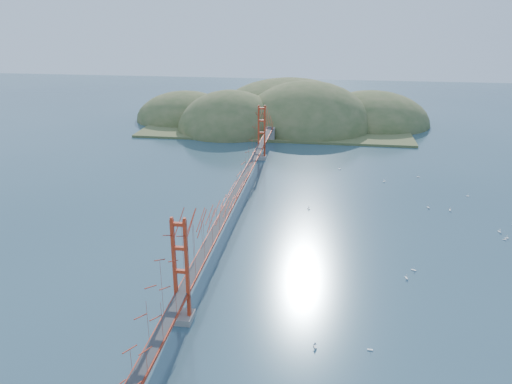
# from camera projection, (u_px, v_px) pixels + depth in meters

# --- Properties ---
(ground) EXTENTS (320.00, 320.00, 0.00)m
(ground) POSITION_uv_depth(u_px,v_px,m) (236.00, 212.00, 80.17)
(ground) COLOR #2C4959
(ground) RESTS_ON ground
(bridge) EXTENTS (2.20, 94.40, 12.00)m
(bridge) POSITION_uv_depth(u_px,v_px,m) (236.00, 170.00, 77.90)
(bridge) COLOR gray
(bridge) RESTS_ON ground
(far_headlands) EXTENTS (84.00, 58.00, 25.00)m
(far_headlands) POSITION_uv_depth(u_px,v_px,m) (287.00, 122.00, 143.41)
(far_headlands) COLOR olive
(far_headlands) RESTS_ON ground
(sailboat_13) EXTENTS (0.60, 0.60, 0.68)m
(sailboat_13) POSITION_uv_depth(u_px,v_px,m) (507.00, 238.00, 70.71)
(sailboat_13) COLOR white
(sailboat_13) RESTS_ON ground
(sailboat_4) EXTENTS (0.61, 0.61, 0.64)m
(sailboat_4) POSITION_uv_depth(u_px,v_px,m) (384.00, 181.00, 93.85)
(sailboat_4) COLOR white
(sailboat_4) RESTS_ON ground
(sailboat_2) EXTENTS (0.49, 0.47, 0.55)m
(sailboat_2) POSITION_uv_depth(u_px,v_px,m) (505.00, 239.00, 70.29)
(sailboat_2) COLOR white
(sailboat_2) RESTS_ON ground
(sailboat_7) EXTENTS (0.56, 0.47, 0.65)m
(sailboat_7) POSITION_uv_depth(u_px,v_px,m) (418.00, 177.00, 96.21)
(sailboat_7) COLOR white
(sailboat_7) RESTS_ON ground
(sailboat_0) EXTENTS (0.58, 0.63, 0.70)m
(sailboat_0) POSITION_uv_depth(u_px,v_px,m) (406.00, 277.00, 60.31)
(sailboat_0) COLOR white
(sailboat_0) RESTS_ON ground
(sailboat_3) EXTENTS (0.59, 0.59, 0.61)m
(sailboat_3) POSITION_uv_depth(u_px,v_px,m) (340.00, 169.00, 101.11)
(sailboat_3) COLOR white
(sailboat_3) RESTS_ON ground
(sailboat_5) EXTENTS (0.65, 0.65, 0.74)m
(sailboat_5) POSITION_uv_depth(u_px,v_px,m) (499.00, 231.00, 72.72)
(sailboat_5) COLOR white
(sailboat_5) RESTS_ON ground
(sailboat_1) EXTENTS (0.62, 0.62, 0.70)m
(sailboat_1) POSITION_uv_depth(u_px,v_px,m) (428.00, 207.00, 81.54)
(sailboat_1) COLOR white
(sailboat_1) RESTS_ON ground
(sailboat_16) EXTENTS (0.60, 0.60, 0.63)m
(sailboat_16) POSITION_uv_depth(u_px,v_px,m) (309.00, 208.00, 81.08)
(sailboat_16) COLOR white
(sailboat_16) RESTS_ON ground
(sailboat_8) EXTENTS (0.54, 0.45, 0.62)m
(sailboat_8) POSITION_uv_depth(u_px,v_px,m) (468.00, 196.00, 86.50)
(sailboat_8) COLOR white
(sailboat_8) RESTS_ON ground
(sailboat_6) EXTENTS (0.62, 0.62, 0.69)m
(sailboat_6) POSITION_uv_depth(u_px,v_px,m) (414.00, 270.00, 62.10)
(sailboat_6) COLOR white
(sailboat_6) RESTS_ON ground
(sailboat_10) EXTENTS (0.60, 0.62, 0.69)m
(sailboat_10) POSITION_uv_depth(u_px,v_px,m) (315.00, 346.00, 48.07)
(sailboat_10) COLOR white
(sailboat_10) RESTS_ON ground
(sailboat_14) EXTENTS (0.60, 0.64, 0.72)m
(sailboat_14) POSITION_uv_depth(u_px,v_px,m) (450.00, 210.00, 80.45)
(sailboat_14) COLOR white
(sailboat_14) RESTS_ON ground
(sailboat_extra_0) EXTENTS (0.53, 0.44, 0.62)m
(sailboat_extra_0) POSITION_uv_depth(u_px,v_px,m) (370.00, 349.00, 47.67)
(sailboat_extra_0) COLOR white
(sailboat_extra_0) RESTS_ON ground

